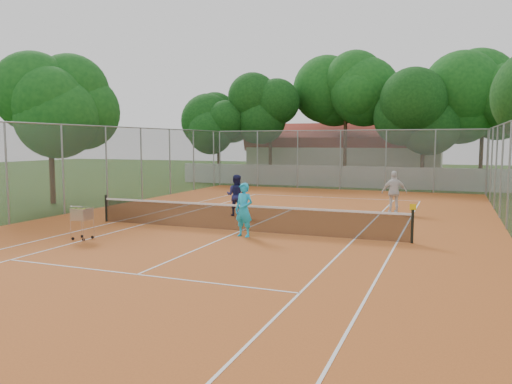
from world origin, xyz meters
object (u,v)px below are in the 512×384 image
(clubhouse, at_px, (346,153))
(ball_hopper, at_px, (82,222))
(player_far_left, at_px, (236,195))
(player_near, at_px, (244,210))
(player_far_right, at_px, (394,192))
(tennis_net, at_px, (241,218))

(clubhouse, distance_m, ball_hopper, 32.51)
(player_far_left, height_order, ball_hopper, player_far_left)
(clubhouse, relative_size, player_near, 8.93)
(player_far_left, relative_size, ball_hopper, 1.55)
(player_far_left, xyz_separation_m, ball_hopper, (-2.54, -6.79, -0.32))
(clubhouse, xyz_separation_m, player_far_left, (0.32, -25.61, -1.28))
(player_far_left, bearing_deg, clubhouse, -94.86)
(clubhouse, distance_m, player_far_left, 25.64)
(ball_hopper, bearing_deg, player_far_right, 59.90)
(tennis_net, height_order, clubhouse, clubhouse)
(clubhouse, xyz_separation_m, player_near, (2.51, -29.92, -1.26))
(tennis_net, height_order, player_near, player_near)
(player_far_right, bearing_deg, ball_hopper, 32.16)
(player_far_right, bearing_deg, player_far_left, 11.45)
(tennis_net, height_order, ball_hopper, ball_hopper)
(ball_hopper, bearing_deg, clubhouse, 97.01)
(player_near, distance_m, player_far_right, 8.75)
(clubhouse, height_order, ball_hopper, clubhouse)
(tennis_net, relative_size, player_near, 6.47)
(tennis_net, bearing_deg, ball_hopper, -141.16)
(player_far_left, bearing_deg, player_far_right, -157.32)
(clubhouse, bearing_deg, player_far_left, -89.28)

